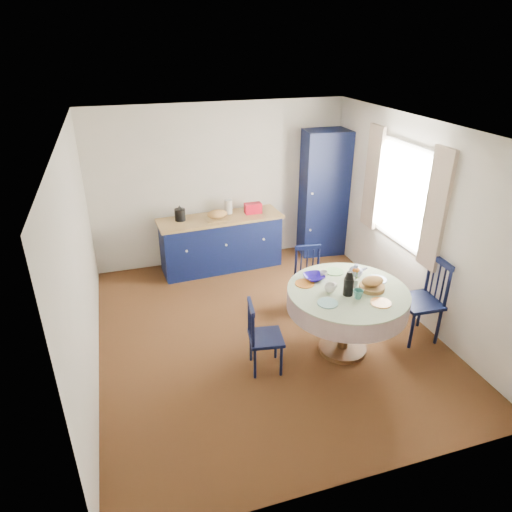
% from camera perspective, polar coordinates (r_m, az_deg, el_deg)
% --- Properties ---
extents(floor, '(4.50, 4.50, 0.00)m').
position_cam_1_polar(floor, '(5.82, 1.13, -9.43)').
color(floor, black).
rests_on(floor, ground).
extents(ceiling, '(4.50, 4.50, 0.00)m').
position_cam_1_polar(ceiling, '(4.82, 1.39, 15.59)').
color(ceiling, white).
rests_on(ceiling, wall_back).
extents(wall_back, '(4.00, 0.02, 2.50)m').
position_cam_1_polar(wall_back, '(7.23, -4.48, 8.84)').
color(wall_back, beige).
rests_on(wall_back, floor).
extents(wall_left, '(0.02, 4.50, 2.50)m').
position_cam_1_polar(wall_left, '(4.99, -21.11, -1.02)').
color(wall_left, beige).
rests_on(wall_left, floor).
extents(wall_right, '(0.02, 4.50, 2.50)m').
position_cam_1_polar(wall_right, '(6.09, 19.45, 4.07)').
color(wall_right, beige).
rests_on(wall_right, floor).
extents(window, '(0.10, 1.74, 1.45)m').
position_cam_1_polar(window, '(6.20, 17.88, 7.40)').
color(window, white).
rests_on(window, wall_right).
extents(kitchen_counter, '(1.93, 0.70, 1.09)m').
position_cam_1_polar(kitchen_counter, '(7.17, -4.40, 1.79)').
color(kitchen_counter, black).
rests_on(kitchen_counter, floor).
extents(pantry_cabinet, '(0.77, 0.58, 2.05)m').
position_cam_1_polar(pantry_cabinet, '(7.60, 8.41, 7.72)').
color(pantry_cabinet, black).
rests_on(pantry_cabinet, floor).
extents(dining_table, '(1.35, 1.35, 1.10)m').
position_cam_1_polar(dining_table, '(5.23, 11.38, -5.36)').
color(dining_table, '#502D16').
rests_on(dining_table, floor).
extents(chair_left, '(0.41, 0.43, 0.84)m').
position_cam_1_polar(chair_left, '(5.01, 0.83, -10.00)').
color(chair_left, black).
rests_on(chair_left, floor).
extents(chair_far, '(0.43, 0.41, 0.87)m').
position_cam_1_polar(chair_far, '(6.12, 6.66, -2.82)').
color(chair_far, black).
rests_on(chair_far, floor).
extents(chair_right, '(0.46, 0.49, 1.04)m').
position_cam_1_polar(chair_right, '(5.81, 20.16, -5.09)').
color(chair_right, black).
rests_on(chair_right, floor).
extents(mug_a, '(0.12, 0.12, 0.09)m').
position_cam_1_polar(mug_a, '(5.07, 9.23, -3.99)').
color(mug_a, silver).
rests_on(mug_a, dining_table).
extents(mug_b, '(0.11, 0.11, 0.10)m').
position_cam_1_polar(mug_b, '(5.00, 12.64, -4.68)').
color(mug_b, '#377D74').
rests_on(mug_b, dining_table).
extents(mug_c, '(0.11, 0.11, 0.09)m').
position_cam_1_polar(mug_c, '(5.48, 12.54, -1.95)').
color(mug_c, black).
rests_on(mug_c, dining_table).
extents(mug_d, '(0.09, 0.09, 0.08)m').
position_cam_1_polar(mug_d, '(5.35, 8.44, -2.30)').
color(mug_d, silver).
rests_on(mug_d, dining_table).
extents(cobalt_bowl, '(0.24, 0.24, 0.06)m').
position_cam_1_polar(cobalt_bowl, '(5.30, 7.26, -2.65)').
color(cobalt_bowl, '#150971').
rests_on(cobalt_bowl, dining_table).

